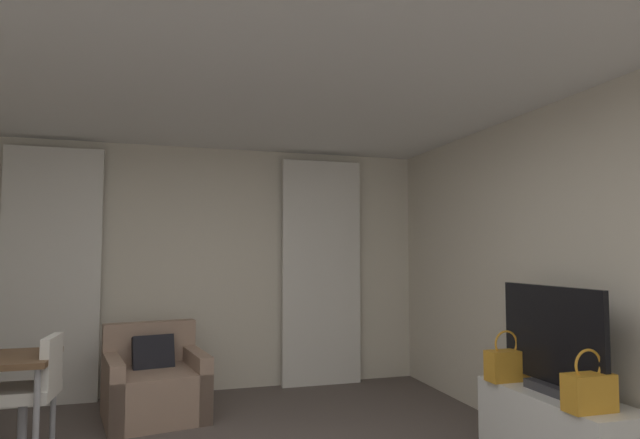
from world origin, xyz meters
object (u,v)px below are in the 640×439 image
object	(u,v)px
armchair	(154,386)
desk_chair	(29,408)
tv_flatscreen	(552,342)
handbag_primary	(507,364)
tv_console	(558,433)
handbag_secondary	(589,391)

from	to	relation	value
armchair	desk_chair	xyz separation A→B (m)	(-0.80, -0.87, 0.11)
desk_chair	tv_flatscreen	xyz separation A→B (m)	(3.41, -1.07, 0.46)
handbag_primary	desk_chair	bearing A→B (deg)	167.80
desk_chair	tv_console	size ratio (longest dim) A/B	0.76
tv_flatscreen	desk_chair	bearing A→B (deg)	162.57
handbag_primary	handbag_secondary	world-z (taller)	same
desk_chair	handbag_primary	size ratio (longest dim) A/B	2.39
tv_flatscreen	handbag_secondary	distance (m)	0.48
desk_chair	handbag_primary	xyz separation A→B (m)	(3.30, -0.71, 0.25)
tv_console	tv_flatscreen	world-z (taller)	tv_flatscreen
tv_console	desk_chair	bearing A→B (deg)	162.10
tv_console	handbag_primary	bearing A→B (deg)	105.20
tv_flatscreen	handbag_secondary	world-z (taller)	tv_flatscreen
armchair	handbag_primary	world-z (taller)	handbag_primary
desk_chair	tv_flatscreen	distance (m)	3.60
armchair	tv_console	xyz separation A→B (m)	(2.61, -1.97, -0.02)
armchair	tv_flatscreen	world-z (taller)	tv_flatscreen
desk_chair	tv_console	world-z (taller)	desk_chair
tv_flatscreen	handbag_secondary	xyz separation A→B (m)	(-0.10, -0.42, -0.21)
handbag_primary	tv_flatscreen	bearing A→B (deg)	-73.55
handbag_secondary	desk_chair	bearing A→B (deg)	155.73
armchair	tv_console	bearing A→B (deg)	-37.05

